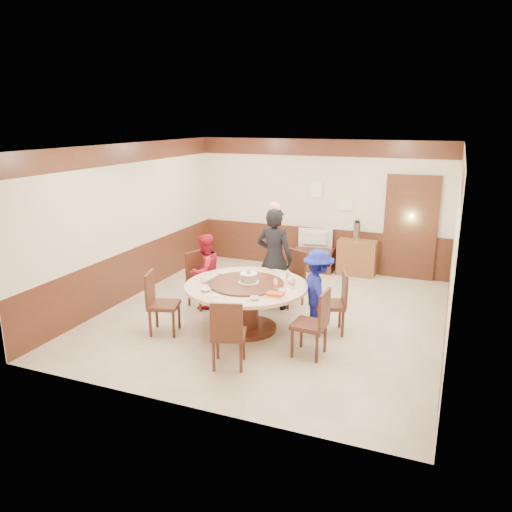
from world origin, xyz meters
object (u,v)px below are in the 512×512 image
at_px(television, 315,239).
at_px(thermos, 357,231).
at_px(side_cabinet, 357,258).
at_px(person_standing, 274,258).
at_px(tv_stand, 314,259).
at_px(person_blue, 318,291).
at_px(person_red, 205,271).
at_px(banquet_table, 246,298).
at_px(shrimp_platter, 275,295).
at_px(birthday_cake, 249,278).

xyz_separation_m(television, thermos, (0.89, 0.03, 0.23)).
relative_size(television, side_cabinet, 0.92).
height_order(person_standing, tv_stand, person_standing).
bearing_deg(person_blue, side_cabinet, -34.95).
bearing_deg(tv_stand, person_red, -112.44).
bearing_deg(banquet_table, person_standing, 86.25).
height_order(person_blue, side_cabinet, person_blue).
xyz_separation_m(person_red, shrimp_platter, (1.65, -0.99, 0.12)).
bearing_deg(person_red, thermos, 164.11).
xyz_separation_m(person_standing, side_cabinet, (0.98, 2.44, -0.52)).
relative_size(birthday_cake, side_cabinet, 0.40).
bearing_deg(television, tv_stand, 180.00).
xyz_separation_m(person_standing, birthday_cake, (-0.04, -1.05, -0.04)).
relative_size(banquet_table, side_cabinet, 2.37).
xyz_separation_m(person_red, television, (1.18, 2.85, 0.05)).
xyz_separation_m(person_red, thermos, (2.06, 2.88, 0.28)).
xyz_separation_m(television, side_cabinet, (0.91, 0.03, -0.34)).
xyz_separation_m(shrimp_platter, side_cabinet, (0.45, 3.87, -0.40)).
height_order(banquet_table, side_cabinet, banquet_table).
bearing_deg(shrimp_platter, birthday_cake, 146.26).
relative_size(person_standing, shrimp_platter, 5.94).
height_order(person_standing, side_cabinet, person_standing).
relative_size(person_red, television, 1.80).
distance_m(person_red, television, 3.09).
bearing_deg(shrimp_platter, banquet_table, 148.99).
distance_m(banquet_table, shrimp_platter, 0.75).
xyz_separation_m(person_standing, television, (0.07, 2.41, -0.18)).
bearing_deg(thermos, person_blue, -89.61).
relative_size(person_standing, birthday_cake, 5.51).
height_order(person_red, person_blue, person_red).
distance_m(birthday_cake, side_cabinet, 3.67).
bearing_deg(banquet_table, television, 87.76).
bearing_deg(person_red, banquet_table, 78.70).
relative_size(shrimp_platter, tv_stand, 0.35).
distance_m(person_blue, birthday_cake, 1.09).
bearing_deg(tv_stand, shrimp_platter, -83.05).
height_order(banquet_table, thermos, thermos).
height_order(person_blue, thermos, person_blue).
bearing_deg(banquet_table, side_cabinet, 73.33).
distance_m(birthday_cake, tv_stand, 3.51).
relative_size(banquet_table, shrimp_platter, 6.32).
bearing_deg(person_red, television, 177.27).
height_order(person_standing, person_blue, person_standing).
distance_m(birthday_cake, thermos, 3.63).
xyz_separation_m(person_standing, person_red, (-1.11, -0.45, -0.23)).
height_order(banquet_table, person_standing, person_standing).
relative_size(tv_stand, television, 1.16).
bearing_deg(banquet_table, tv_stand, 87.76).
distance_m(shrimp_platter, thermos, 3.90).
relative_size(person_blue, side_cabinet, 1.64).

